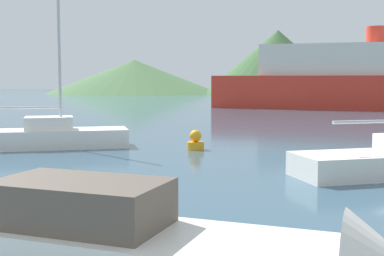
# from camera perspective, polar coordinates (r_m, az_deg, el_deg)

# --- Properties ---
(motorboat_near) EXTENTS (8.02, 2.57, 1.88)m
(motorboat_near) POSITION_cam_1_polar(r_m,az_deg,el_deg) (7.83, -3.28, -12.87)
(motorboat_near) COLOR white
(motorboat_near) RESTS_ON ground_plane
(sailboat_inner) EXTENTS (6.40, 4.62, 6.82)m
(sailboat_inner) POSITION_cam_1_polar(r_m,az_deg,el_deg) (22.43, -14.98, -0.82)
(sailboat_inner) COLOR white
(sailboat_inner) RESTS_ON ground_plane
(ferry_distant) EXTENTS (29.86, 8.98, 7.55)m
(ferry_distant) POSITION_cam_1_polar(r_m,az_deg,el_deg) (52.46, 18.93, 4.84)
(ferry_distant) COLOR red
(ferry_distant) RESTS_ON ground_plane
(buoy_marker) EXTENTS (0.68, 0.68, 0.78)m
(buoy_marker) POSITION_cam_1_polar(r_m,az_deg,el_deg) (21.16, 0.37, -1.44)
(buoy_marker) COLOR orange
(buoy_marker) RESTS_ON ground_plane
(hill_west) EXTENTS (32.31, 32.31, 6.20)m
(hill_west) POSITION_cam_1_polar(r_m,az_deg,el_deg) (100.64, -6.18, 5.48)
(hill_west) COLOR #476B42
(hill_west) RESTS_ON ground_plane
(hill_central) EXTENTS (26.03, 26.03, 11.21)m
(hill_central) POSITION_cam_1_polar(r_m,az_deg,el_deg) (95.83, 9.11, 6.95)
(hill_central) COLOR #3D6038
(hill_central) RESTS_ON ground_plane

